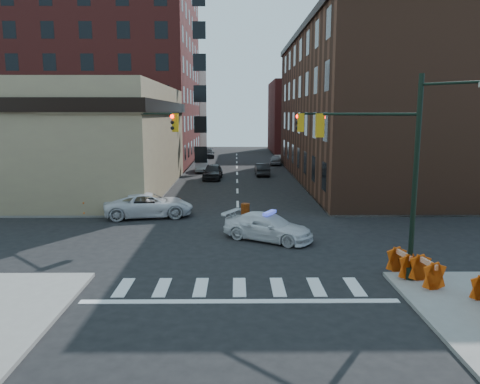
{
  "coord_description": "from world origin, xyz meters",
  "views": [
    {
      "loc": [
        -0.13,
        -24.11,
        6.69
      ],
      "look_at": [
        0.11,
        2.44,
        2.2
      ],
      "focal_mm": 35.0,
      "sensor_mm": 36.0,
      "label": 1
    }
  ],
  "objects_px": {
    "parked_car_wfar": "(202,166)",
    "pedestrian_b": "(82,201)",
    "pedestrian_a": "(139,194)",
    "barrel_road": "(245,211)",
    "barrel_bank": "(177,205)",
    "parked_car_enear": "(262,169)",
    "police_car": "(268,227)",
    "pickup": "(149,205)",
    "parked_car_wnear": "(213,172)",
    "barricade_nw_a": "(137,202)",
    "barricade_se_a": "(403,263)"
  },
  "relations": [
    {
      "from": "pedestrian_a",
      "to": "parked_car_wfar",
      "type": "bearing_deg",
      "value": 86.81
    },
    {
      "from": "police_car",
      "to": "pedestrian_b",
      "type": "distance_m",
      "value": 13.17
    },
    {
      "from": "barricade_nw_a",
      "to": "barrel_road",
      "type": "bearing_deg",
      "value": -20.67
    },
    {
      "from": "barricade_se_a",
      "to": "parked_car_wnear",
      "type": "bearing_deg",
      "value": 6.83
    },
    {
      "from": "pedestrian_a",
      "to": "barrel_road",
      "type": "xyz_separation_m",
      "value": [
        7.35,
        -2.83,
        -0.63
      ]
    },
    {
      "from": "pedestrian_b",
      "to": "barrel_bank",
      "type": "xyz_separation_m",
      "value": [
        6.04,
        1.35,
        -0.56
      ]
    },
    {
      "from": "parked_car_wfar",
      "to": "pedestrian_b",
      "type": "bearing_deg",
      "value": -108.31
    },
    {
      "from": "parked_car_enear",
      "to": "barricade_se_a",
      "type": "height_order",
      "value": "parked_car_enear"
    },
    {
      "from": "pedestrian_b",
      "to": "police_car",
      "type": "bearing_deg",
      "value": -54.33
    },
    {
      "from": "barrel_bank",
      "to": "barricade_nw_a",
      "type": "distance_m",
      "value": 2.97
    },
    {
      "from": "parked_car_enear",
      "to": "barrel_bank",
      "type": "distance_m",
      "value": 20.02
    },
    {
      "from": "barrel_bank",
      "to": "barricade_se_a",
      "type": "bearing_deg",
      "value": -50.74
    },
    {
      "from": "pickup",
      "to": "barrel_road",
      "type": "bearing_deg",
      "value": -106.4
    },
    {
      "from": "parked_car_wnear",
      "to": "barricade_se_a",
      "type": "bearing_deg",
      "value": -70.0
    },
    {
      "from": "barrel_road",
      "to": "barricade_nw_a",
      "type": "xyz_separation_m",
      "value": [
        -7.52,
        2.75,
        0.08
      ]
    },
    {
      "from": "parked_car_enear",
      "to": "barricade_se_a",
      "type": "bearing_deg",
      "value": 95.15
    },
    {
      "from": "police_car",
      "to": "barrel_road",
      "type": "relative_size",
      "value": 4.95
    },
    {
      "from": "parked_car_wnear",
      "to": "barrel_bank",
      "type": "distance_m",
      "value": 16.08
    },
    {
      "from": "parked_car_wnear",
      "to": "parked_car_wfar",
      "type": "xyz_separation_m",
      "value": [
        -1.56,
        6.23,
        -0.08
      ]
    },
    {
      "from": "pedestrian_b",
      "to": "barrel_bank",
      "type": "relative_size",
      "value": 1.89
    },
    {
      "from": "parked_car_enear",
      "to": "pedestrian_a",
      "type": "bearing_deg",
      "value": 60.22
    },
    {
      "from": "parked_car_wfar",
      "to": "barricade_nw_a",
      "type": "distance_m",
      "value": 21.83
    },
    {
      "from": "pickup",
      "to": "barricade_nw_a",
      "type": "bearing_deg",
      "value": 19.33
    },
    {
      "from": "pickup",
      "to": "barrel_bank",
      "type": "bearing_deg",
      "value": -57.8
    },
    {
      "from": "police_car",
      "to": "pedestrian_b",
      "type": "xyz_separation_m",
      "value": [
        -11.76,
        5.92,
        0.31
      ]
    },
    {
      "from": "barricade_se_a",
      "to": "pedestrian_a",
      "type": "bearing_deg",
      "value": 33.68
    },
    {
      "from": "parked_car_enear",
      "to": "barrel_bank",
      "type": "height_order",
      "value": "parked_car_enear"
    },
    {
      "from": "parked_car_wnear",
      "to": "pedestrian_a",
      "type": "bearing_deg",
      "value": -103.39
    },
    {
      "from": "police_car",
      "to": "pedestrian_a",
      "type": "xyz_separation_m",
      "value": [
        -8.46,
        7.95,
        0.42
      ]
    },
    {
      "from": "parked_car_enear",
      "to": "police_car",
      "type": "bearing_deg",
      "value": 85.62
    },
    {
      "from": "pedestrian_a",
      "to": "barricade_se_a",
      "type": "distance_m",
      "value": 19.41
    },
    {
      "from": "barrel_road",
      "to": "barricade_nw_a",
      "type": "distance_m",
      "value": 8.0
    },
    {
      "from": "barrel_road",
      "to": "barricade_se_a",
      "type": "xyz_separation_m",
      "value": [
        6.2,
        -11.07,
        0.15
      ]
    },
    {
      "from": "parked_car_wfar",
      "to": "barrel_bank",
      "type": "height_order",
      "value": "parked_car_wfar"
    },
    {
      "from": "parked_car_wnear",
      "to": "parked_car_wfar",
      "type": "bearing_deg",
      "value": 106.68
    },
    {
      "from": "parked_car_enear",
      "to": "barricade_nw_a",
      "type": "height_order",
      "value": "parked_car_enear"
    },
    {
      "from": "police_car",
      "to": "pickup",
      "type": "distance_m",
      "value": 9.34
    },
    {
      "from": "parked_car_enear",
      "to": "barrel_bank",
      "type": "xyz_separation_m",
      "value": [
        -6.85,
        -18.81,
        -0.21
      ]
    },
    {
      "from": "barrel_road",
      "to": "barrel_bank",
      "type": "xyz_separation_m",
      "value": [
        -4.61,
        2.16,
        -0.03
      ]
    },
    {
      "from": "police_car",
      "to": "pedestrian_b",
      "type": "bearing_deg",
      "value": 92.81
    },
    {
      "from": "barrel_road",
      "to": "barrel_bank",
      "type": "height_order",
      "value": "barrel_road"
    },
    {
      "from": "police_car",
      "to": "barrel_bank",
      "type": "xyz_separation_m",
      "value": [
        -5.72,
        7.27,
        -0.25
      ]
    },
    {
      "from": "barrel_bank",
      "to": "barricade_nw_a",
      "type": "height_order",
      "value": "barricade_nw_a"
    },
    {
      "from": "pedestrian_b",
      "to": "parked_car_wnear",
      "type": "bearing_deg",
      "value": 38.51
    },
    {
      "from": "police_car",
      "to": "barricade_nw_a",
      "type": "distance_m",
      "value": 11.68
    },
    {
      "from": "police_car",
      "to": "parked_car_enear",
      "type": "xyz_separation_m",
      "value": [
        1.13,
        26.08,
        -0.04
      ]
    },
    {
      "from": "parked_car_wfar",
      "to": "pedestrian_b",
      "type": "height_order",
      "value": "pedestrian_b"
    },
    {
      "from": "pickup",
      "to": "barricade_nw_a",
      "type": "relative_size",
      "value": 5.02
    },
    {
      "from": "parked_car_enear",
      "to": "pedestrian_b",
      "type": "height_order",
      "value": "pedestrian_b"
    },
    {
      "from": "pedestrian_a",
      "to": "barrel_bank",
      "type": "distance_m",
      "value": 2.9
    }
  ]
}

